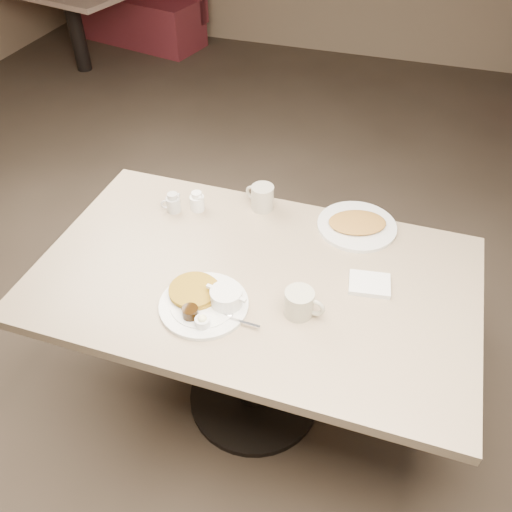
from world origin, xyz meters
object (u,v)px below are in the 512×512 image
(main_plate, at_px, (207,300))
(coffee_mug_far, at_px, (262,197))
(diner_table, at_px, (254,308))
(coffee_mug_near, at_px, (300,303))
(hash_plate, at_px, (357,225))
(creamer_right, at_px, (197,202))
(booth_back_left, at_px, (134,0))
(creamer_left, at_px, (173,203))

(main_plate, xyz_separation_m, coffee_mug_far, (0.01, 0.55, 0.03))
(coffee_mug_far, bearing_deg, diner_table, -76.19)
(diner_table, distance_m, coffee_mug_far, 0.44)
(coffee_mug_near, bearing_deg, hash_plate, 78.67)
(creamer_right, relative_size, booth_back_left, 0.04)
(coffee_mug_near, distance_m, creamer_left, 0.71)
(hash_plate, xyz_separation_m, booth_back_left, (-2.73, 3.27, -0.35))
(diner_table, distance_m, coffee_mug_near, 0.31)
(creamer_left, distance_m, hash_plate, 0.71)
(diner_table, xyz_separation_m, creamer_left, (-0.41, 0.25, 0.21))
(diner_table, bearing_deg, hash_plate, 51.71)
(coffee_mug_far, distance_m, booth_back_left, 4.04)
(diner_table, bearing_deg, coffee_mug_far, 103.81)
(diner_table, height_order, coffee_mug_near, coffee_mug_near)
(coffee_mug_far, relative_size, creamer_right, 1.70)
(coffee_mug_far, xyz_separation_m, creamer_left, (-0.32, -0.13, -0.01))
(diner_table, relative_size, creamer_left, 18.75)
(hash_plate, height_order, booth_back_left, booth_back_left)
(diner_table, relative_size, creamer_right, 18.75)
(coffee_mug_far, bearing_deg, creamer_left, -158.62)
(coffee_mug_far, distance_m, hash_plate, 0.38)
(main_plate, relative_size, booth_back_left, 0.21)
(main_plate, height_order, booth_back_left, booth_back_left)
(creamer_left, xyz_separation_m, hash_plate, (0.70, 0.12, -0.02))
(diner_table, xyz_separation_m, main_plate, (-0.10, -0.18, 0.19))
(creamer_left, bearing_deg, coffee_mug_far, 21.38)
(creamer_left, distance_m, booth_back_left, 3.96)
(diner_table, xyz_separation_m, coffee_mug_far, (-0.09, 0.37, 0.22))
(coffee_mug_far, distance_m, creamer_right, 0.25)
(main_plate, bearing_deg, creamer_right, 116.12)
(creamer_left, height_order, hash_plate, creamer_left)
(diner_table, relative_size, booth_back_left, 0.84)
(diner_table, relative_size, hash_plate, 3.90)
(creamer_left, bearing_deg, main_plate, -53.73)
(diner_table, distance_m, booth_back_left, 4.38)
(creamer_right, bearing_deg, diner_table, -40.84)
(creamer_right, distance_m, booth_back_left, 3.98)
(creamer_right, bearing_deg, coffee_mug_far, 20.31)
(coffee_mug_near, distance_m, creamer_right, 0.66)
(coffee_mug_near, bearing_deg, coffee_mug_far, 119.85)
(hash_plate, bearing_deg, coffee_mug_far, 178.87)
(coffee_mug_far, bearing_deg, hash_plate, -1.13)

